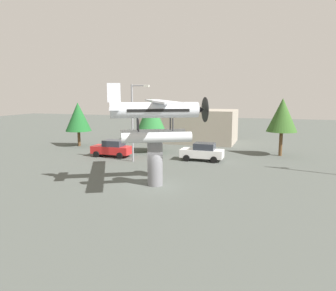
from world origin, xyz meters
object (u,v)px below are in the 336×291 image
floatplane_monument (157,117)px  storefront_building (190,126)px  display_pedestal (155,163)px  tree_east (151,118)px  tree_center_back (282,115)px  car_mid_white (203,152)px  tree_west (78,117)px  streetlight_primary (134,117)px  car_near_red (112,148)px

floatplane_monument → storefront_building: (-3.15, 21.94, -2.74)m
display_pedestal → storefront_building: size_ratio=0.27×
tree_east → tree_center_back: 14.12m
car_mid_white → tree_west: bearing=-13.7°
floatplane_monument → tree_west: size_ratio=1.77×
floatplane_monument → streetlight_primary: streetlight_primary is taller
storefront_building → tree_east: bearing=-103.0°
storefront_building → tree_west: 14.90m
display_pedestal → car_mid_white: 9.88m
tree_east → tree_center_back: bearing=8.5°
display_pedestal → car_near_red: bearing=132.5°
floatplane_monument → streetlight_primary: 8.68m
display_pedestal → tree_east: size_ratio=0.54×
streetlight_primary → storefront_building: bearing=83.3°
floatplane_monument → car_near_red: 12.71m
car_near_red → tree_west: tree_west is taller
car_mid_white → storefront_building: storefront_building is taller
car_mid_white → streetlight_primary: 7.53m
streetlight_primary → car_near_red: bearing=153.6°
tree_west → tree_center_back: 24.23m
floatplane_monument → tree_east: 13.77m
tree_west → tree_east: 10.30m
storefront_building → tree_center_back: tree_center_back is taller
tree_east → car_near_red: bearing=-127.0°
car_near_red → tree_center_back: 18.24m
floatplane_monument → car_mid_white: size_ratio=2.31×
car_near_red → floatplane_monument: bearing=133.1°
storefront_building → tree_west: size_ratio=2.25×
tree_west → storefront_building: bearing=33.4°
floatplane_monument → tree_east: (-5.29, 12.67, -1.03)m
tree_center_back → streetlight_primary: bearing=-150.7°
floatplane_monument → tree_center_back: floatplane_monument is taller
streetlight_primary → tree_east: streetlight_primary is taller
floatplane_monument → tree_east: size_ratio=1.60×
floatplane_monument → tree_west: bearing=110.5°
streetlight_primary → tree_east: bearing=94.1°
streetlight_primary → tree_west: size_ratio=1.35×
car_near_red → display_pedestal: bearing=132.5°
display_pedestal → streetlight_primary: size_ratio=0.44×
tree_east → streetlight_primary: bearing=-85.9°
floatplane_monument → tree_center_back: (8.67, 14.76, -0.62)m
floatplane_monument → car_mid_white: floatplane_monument is taller
display_pedestal → tree_west: tree_west is taller
car_mid_white → tree_east: (-6.58, 2.98, 3.04)m
car_near_red → tree_east: size_ratio=0.69×
floatplane_monument → tree_west: 20.79m
floatplane_monument → tree_west: floatplane_monument is taller
car_near_red → car_mid_white: bearing=-174.6°
streetlight_primary → tree_west: streetlight_primary is taller
car_near_red → tree_center_back: (16.89, 5.97, 3.45)m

